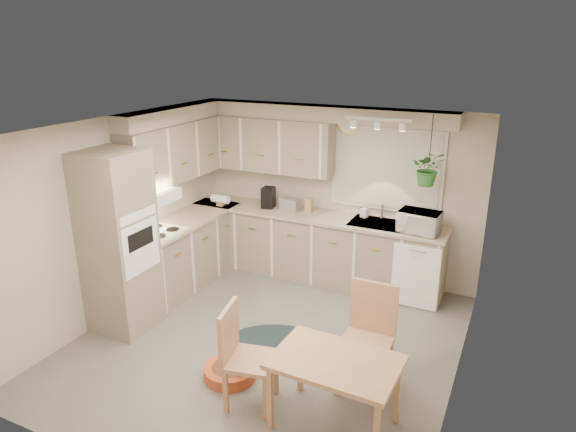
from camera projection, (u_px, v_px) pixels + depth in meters
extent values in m
plane|color=slate|center=(267.00, 342.00, 5.75)|extent=(4.20, 4.20, 0.00)
plane|color=white|center=(264.00, 128.00, 4.97)|extent=(4.20, 4.20, 0.00)
cube|color=#C1B39F|center=(336.00, 192.00, 7.16)|extent=(4.00, 0.04, 2.40)
cube|color=#C1B39F|center=(125.00, 345.00, 3.57)|extent=(4.00, 0.04, 2.40)
cube|color=#C1B39F|center=(119.00, 216.00, 6.17)|extent=(0.04, 4.20, 2.40)
cube|color=#C1B39F|center=(465.00, 279.00, 4.55)|extent=(0.04, 4.20, 2.40)
cube|color=gray|center=(187.00, 252.00, 7.04)|extent=(0.60, 1.85, 0.90)
cube|color=gray|center=(313.00, 247.00, 7.23)|extent=(3.60, 0.60, 0.90)
cube|color=tan|center=(185.00, 220.00, 6.89)|extent=(0.64, 1.89, 0.04)
cube|color=tan|center=(313.00, 216.00, 7.07)|extent=(3.64, 0.64, 0.04)
cube|color=gray|center=(119.00, 243.00, 5.77)|extent=(0.65, 0.65, 2.10)
cube|color=white|center=(141.00, 247.00, 5.64)|extent=(0.02, 0.56, 0.58)
cube|color=gray|center=(178.00, 151.00, 6.76)|extent=(0.35, 2.00, 0.75)
cube|color=gray|center=(266.00, 144.00, 7.21)|extent=(2.00, 0.35, 0.75)
cube|color=#C1B39F|center=(174.00, 115.00, 6.61)|extent=(0.30, 2.00, 0.20)
cube|color=#C1B39F|center=(320.00, 113.00, 6.76)|extent=(3.60, 0.30, 0.20)
cube|color=white|center=(158.00, 232.00, 6.38)|extent=(0.52, 0.58, 0.02)
cube|color=white|center=(153.00, 197.00, 6.24)|extent=(0.40, 0.60, 0.14)
cube|color=silver|center=(386.00, 170.00, 6.72)|extent=(1.40, 0.02, 1.00)
cube|color=beige|center=(386.00, 170.00, 6.73)|extent=(1.50, 0.02, 1.10)
cube|color=#96989D|center=(377.00, 226.00, 6.72)|extent=(0.70, 0.48, 0.10)
cube|color=white|center=(415.00, 277.00, 6.36)|extent=(0.58, 0.02, 0.83)
cube|color=white|center=(378.00, 119.00, 6.04)|extent=(0.80, 0.04, 0.04)
cylinder|color=#E9CF52|center=(348.00, 123.00, 6.76)|extent=(0.30, 0.03, 0.30)
cube|color=tan|center=(334.00, 393.00, 4.41)|extent=(1.09, 0.75, 0.67)
cube|color=tan|center=(251.00, 358.00, 4.64)|extent=(0.54, 0.54, 0.97)
cube|color=tan|center=(366.00, 341.00, 4.84)|extent=(0.49, 0.49, 1.04)
ellipsoid|color=black|center=(275.00, 345.00, 5.69)|extent=(1.37, 1.21, 0.01)
cylinder|color=#C74527|center=(230.00, 372.00, 5.14)|extent=(0.67, 0.67, 0.12)
imported|color=white|center=(419.00, 220.00, 6.34)|extent=(0.52, 0.32, 0.34)
imported|color=white|center=(364.00, 215.00, 6.91)|extent=(0.12, 0.20, 0.09)
imported|color=#2C6A2A|center=(428.00, 172.00, 6.12)|extent=(0.47, 0.50, 0.33)
cube|color=black|center=(268.00, 197.00, 7.31)|extent=(0.20, 0.23, 0.29)
cube|color=#96989D|center=(290.00, 204.00, 7.20)|extent=(0.31, 0.21, 0.17)
cube|color=tan|center=(309.00, 205.00, 7.12)|extent=(0.09, 0.09, 0.20)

